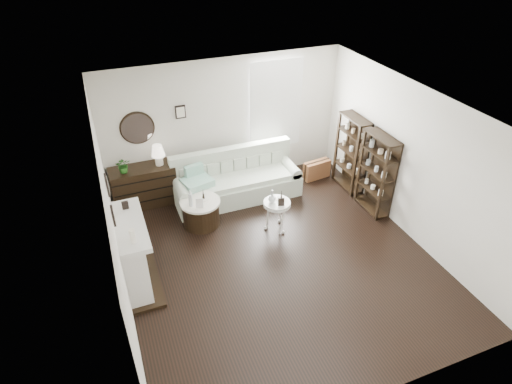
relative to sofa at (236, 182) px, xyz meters
name	(u,v)px	position (x,y,z in m)	size (l,w,h in m)	color
room	(259,108)	(0.76, 0.62, 1.27)	(5.50, 5.50, 5.50)	black
fireplace	(134,256)	(-2.29, -1.78, 0.21)	(0.50, 1.40, 1.84)	silver
shelf_unit_far	(351,153)	(2.36, -0.53, 0.47)	(0.30, 0.80, 1.60)	black
shelf_unit_near	(376,174)	(2.36, -1.43, 0.47)	(0.30, 0.80, 1.60)	black
sofa	(236,182)	(0.00, 0.00, 0.00)	(2.56, 0.89, 0.99)	beige
quilt	(197,182)	(-0.84, -0.13, 0.25)	(0.55, 0.45, 0.14)	#289370
suitcase	(317,170)	(1.90, 0.02, -0.13)	(0.61, 0.20, 0.41)	brown
dresser	(144,186)	(-1.80, 0.39, 0.09)	(1.25, 0.53, 0.83)	black
table_lamp	(158,155)	(-1.44, 0.39, 0.71)	(0.26, 0.26, 0.42)	white
potted_plant	(123,165)	(-2.11, 0.34, 0.66)	(0.28, 0.24, 0.31)	#1F5317
drum_table	(201,212)	(-0.93, -0.68, -0.07)	(0.75, 0.75, 0.52)	black
pedestal_table	(277,204)	(0.33, -1.33, 0.23)	(0.50, 0.50, 0.61)	white
eiffel_drum	(203,195)	(-0.85, -0.63, 0.28)	(0.11, 0.11, 0.19)	black
bottle_drum	(191,198)	(-1.12, -0.76, 0.35)	(0.08, 0.08, 0.32)	silver
card_frame_drum	(200,203)	(-0.98, -0.87, 0.28)	(0.13, 0.01, 0.18)	white
eiffel_ped	(281,196)	(0.43, -1.30, 0.36)	(0.10, 0.10, 0.17)	black
flask_ped	(272,196)	(0.24, -1.31, 0.41)	(0.14, 0.14, 0.26)	silver
card_frame_ped	(281,202)	(0.35, -1.46, 0.35)	(0.11, 0.01, 0.15)	black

